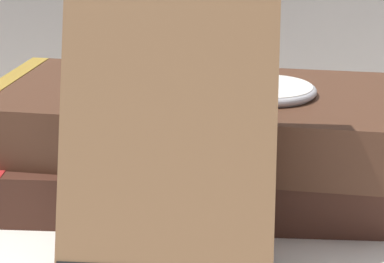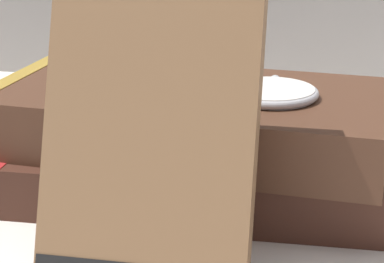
{
  "view_description": "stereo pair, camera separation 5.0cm",
  "coord_description": "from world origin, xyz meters",
  "px_view_note": "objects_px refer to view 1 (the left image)",
  "views": [
    {
      "loc": [
        0.05,
        -0.42,
        0.2
      ],
      "look_at": [
        0.0,
        0.04,
        0.05
      ],
      "focal_mm": 75.0,
      "sensor_mm": 36.0,
      "label": 1
    },
    {
      "loc": [
        0.1,
        -0.41,
        0.2
      ],
      "look_at": [
        0.0,
        0.04,
        0.05
      ],
      "focal_mm": 75.0,
      "sensor_mm": 36.0,
      "label": 2
    }
  ],
  "objects_px": {
    "pocket_watch": "(268,90)",
    "reading_glasses": "(101,129)",
    "book_flat_top": "(175,117)",
    "book_flat_bottom": "(195,167)",
    "book_leaning_front": "(175,137)"
  },
  "relations": [
    {
      "from": "book_leaning_front",
      "to": "reading_glasses",
      "type": "bearing_deg",
      "value": 110.93
    },
    {
      "from": "book_flat_top",
      "to": "pocket_watch",
      "type": "bearing_deg",
      "value": -3.45
    },
    {
      "from": "reading_glasses",
      "to": "book_flat_bottom",
      "type": "bearing_deg",
      "value": -46.6
    },
    {
      "from": "book_flat_bottom",
      "to": "book_leaning_front",
      "type": "relative_size",
      "value": 1.61
    },
    {
      "from": "book_flat_top",
      "to": "book_flat_bottom",
      "type": "bearing_deg",
      "value": 10.97
    },
    {
      "from": "book_flat_top",
      "to": "reading_glasses",
      "type": "xyz_separation_m",
      "value": [
        -0.07,
        0.11,
        -0.05
      ]
    },
    {
      "from": "pocket_watch",
      "to": "reading_glasses",
      "type": "xyz_separation_m",
      "value": [
        -0.13,
        0.12,
        -0.07
      ]
    },
    {
      "from": "pocket_watch",
      "to": "book_leaning_front",
      "type": "bearing_deg",
      "value": -115.49
    },
    {
      "from": "book_flat_bottom",
      "to": "reading_glasses",
      "type": "relative_size",
      "value": 2.72
    },
    {
      "from": "book_flat_bottom",
      "to": "book_flat_top",
      "type": "bearing_deg",
      "value": -175.27
    },
    {
      "from": "book_flat_bottom",
      "to": "book_leaning_front",
      "type": "height_order",
      "value": "book_leaning_front"
    },
    {
      "from": "reading_glasses",
      "to": "book_flat_top",
      "type": "bearing_deg",
      "value": -51.33
    },
    {
      "from": "book_flat_bottom",
      "to": "book_leaning_front",
      "type": "distance_m",
      "value": 0.12
    },
    {
      "from": "pocket_watch",
      "to": "reading_glasses",
      "type": "relative_size",
      "value": 0.66
    },
    {
      "from": "book_leaning_front",
      "to": "pocket_watch",
      "type": "height_order",
      "value": "book_leaning_front"
    }
  ]
}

